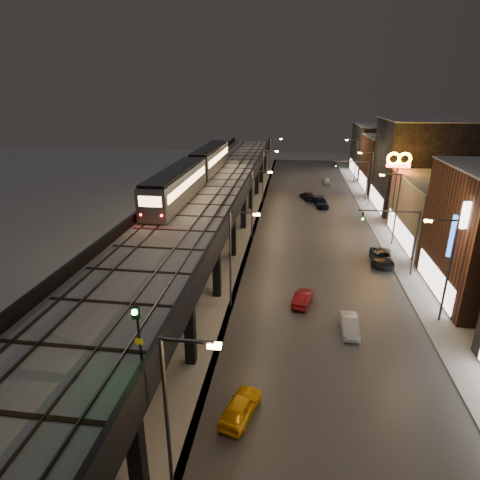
{
  "coord_description": "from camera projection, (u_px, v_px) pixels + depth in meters",
  "views": [
    {
      "loc": [
        4.26,
        -18.1,
        18.24
      ],
      "look_at": [
        -0.38,
        16.94,
        5.0
      ],
      "focal_mm": 30.0,
      "sensor_mm": 36.0,
      "label": 1
    }
  ],
  "objects": [
    {
      "name": "sidewalk_right",
      "position": [
        389.0,
        234.0,
        54.04
      ],
      "size": [
        4.0,
        120.0,
        0.14
      ],
      "primitive_type": "cube",
      "color": "#9FA1A8",
      "rests_on": "ground"
    },
    {
      "name": "road_surface",
      "position": [
        314.0,
        231.0,
        55.28
      ],
      "size": [
        17.0,
        120.0,
        0.06
      ],
      "primitive_type": "cube",
      "color": "#46474D",
      "rests_on": "ground"
    },
    {
      "name": "elevated_viaduct",
      "position": [
        212.0,
        194.0,
        52.06
      ],
      "size": [
        9.0,
        100.0,
        6.3
      ],
      "color": "black",
      "rests_on": "ground"
    },
    {
      "name": "car_onc_dark",
      "position": [
        382.0,
        258.0,
        44.69
      ],
      "size": [
        2.83,
        5.28,
        1.41
      ],
      "primitive_type": "imported",
      "rotation": [
        0.0,
        0.0,
        -0.1
      ],
      "color": "black",
      "rests_on": "ground"
    },
    {
      "name": "sign_mcdonalds",
      "position": [
        398.0,
        167.0,
        52.78
      ],
      "size": [
        3.17,
        0.51,
        10.67
      ],
      "color": "#38383A",
      "rests_on": "ground"
    },
    {
      "name": "car_onc_red",
      "position": [
        326.0,
        181.0,
        82.48
      ],
      "size": [
        2.04,
        3.87,
        1.25
      ],
      "primitive_type": "imported",
      "rotation": [
        0.0,
        0.0,
        0.16
      ],
      "color": "silver",
      "rests_on": "ground"
    },
    {
      "name": "rail_signal",
      "position": [
        137.0,
        325.0,
        17.28
      ],
      "size": [
        0.35,
        0.43,
        3.01
      ],
      "color": "black",
      "rests_on": "viaduct_trackbed"
    },
    {
      "name": "streetlight_right_3",
      "position": [
        370.0,
        175.0,
        65.32
      ],
      "size": [
        2.56,
        0.28,
        9.0
      ],
      "color": "#38383A",
      "rests_on": "ground"
    },
    {
      "name": "car_onc_white",
      "position": [
        321.0,
        203.0,
        66.47
      ],
      "size": [
        2.39,
        4.94,
        1.39
      ],
      "primitive_type": "imported",
      "rotation": [
        0.0,
        0.0,
        0.1
      ],
      "color": "black",
      "rests_on": "ground"
    },
    {
      "name": "viaduct_trackbed",
      "position": [
        212.0,
        188.0,
        51.9
      ],
      "size": [
        8.4,
        100.0,
        0.32
      ],
      "color": "#B2B7C1",
      "rests_on": "elevated_viaduct"
    },
    {
      "name": "streetlight_left_2",
      "position": [
        254.0,
        200.0,
        50.72
      ],
      "size": [
        2.57,
        0.28,
        9.0
      ],
      "color": "#38383A",
      "rests_on": "ground"
    },
    {
      "name": "sign_carwash",
      "position": [
        459.0,
        244.0,
        33.89
      ],
      "size": [
        1.64,
        0.35,
        8.5
      ],
      "color": "#38383A",
      "rests_on": "ground"
    },
    {
      "name": "building_f",
      "position": [
        383.0,
        151.0,
        89.37
      ],
      "size": [
        12.2,
        16.2,
        11.16
      ],
      "color": "#262627",
      "rests_on": "ground"
    },
    {
      "name": "traffic_light_rig_b",
      "position": [
        361.0,
        176.0,
        68.47
      ],
      "size": [
        6.1,
        0.34,
        7.0
      ],
      "color": "#38383A",
      "rests_on": "ground"
    },
    {
      "name": "subway_train",
      "position": [
        196.0,
        170.0,
        53.15
      ],
      "size": [
        2.94,
        35.97,
        3.51
      ],
      "color": "gray",
      "rests_on": "viaduct_trackbed"
    },
    {
      "name": "sign_citgo",
      "position": [
        471.0,
        232.0,
        31.68
      ],
      "size": [
        2.15,
        0.39,
        10.2
      ],
      "color": "#38383A",
      "rests_on": "ground"
    },
    {
      "name": "building_e",
      "position": [
        397.0,
        164.0,
        76.55
      ],
      "size": [
        12.2,
        12.2,
        10.16
      ],
      "color": "#4F291B",
      "rests_on": "ground"
    },
    {
      "name": "traffic_light_rig_a",
      "position": [
        405.0,
        235.0,
        40.62
      ],
      "size": [
        6.1,
        0.34,
        7.0
      ],
      "color": "#38383A",
      "rests_on": "ground"
    },
    {
      "name": "building_c",
      "position": [
        453.0,
        213.0,
        49.05
      ],
      "size": [
        12.2,
        15.2,
        8.16
      ],
      "color": "#806F59",
      "rests_on": "ground"
    },
    {
      "name": "car_mid_dark",
      "position": [
        308.0,
        196.0,
        70.77
      ],
      "size": [
        3.08,
        4.91,
        1.33
      ],
      "primitive_type": "imported",
      "rotation": [
        0.0,
        0.0,
        3.43
      ],
      "color": "black",
      "rests_on": "ground"
    },
    {
      "name": "under_viaduct_pavement",
      "position": [
        218.0,
        227.0,
        56.95
      ],
      "size": [
        11.0,
        120.0,
        0.06
      ],
      "primitive_type": "cube",
      "color": "#9FA1A8",
      "rests_on": "ground"
    },
    {
      "name": "car_taxi",
      "position": [
        240.0,
        407.0,
        23.67
      ],
      "size": [
        2.55,
        4.16,
        1.32
      ],
      "primitive_type": "imported",
      "rotation": [
        0.0,
        0.0,
        2.87
      ],
      "color": "#F7B10F",
      "rests_on": "ground"
    },
    {
      "name": "car_near_white",
      "position": [
        303.0,
        298.0,
        36.16
      ],
      "size": [
        2.16,
        3.97,
        1.24
      ],
      "primitive_type": "imported",
      "rotation": [
        0.0,
        0.0,
        2.91
      ],
      "color": "maroon",
      "rests_on": "ground"
    },
    {
      "name": "streetlight_left_3",
      "position": [
        265.0,
        173.0,
        67.43
      ],
      "size": [
        2.57,
        0.28,
        9.0
      ],
      "color": "#38383A",
      "rests_on": "ground"
    },
    {
      "name": "streetlight_left_0",
      "position": [
        172.0,
        411.0,
        17.3
      ],
      "size": [
        2.57,
        0.28,
        9.0
      ],
      "color": "#38383A",
      "rests_on": "ground"
    },
    {
      "name": "streetlight_right_4",
      "position": [
        355.0,
        158.0,
        82.03
      ],
      "size": [
        2.56,
        0.28,
        9.0
      ],
      "color": "#38383A",
      "rests_on": "ground"
    },
    {
      "name": "streetlight_right_1",
      "position": [
        446.0,
        264.0,
        31.9
      ],
      "size": [
        2.56,
        0.28,
        9.0
      ],
      "color": "#38383A",
      "rests_on": "ground"
    },
    {
      "name": "car_onc_silver",
      "position": [
        349.0,
        326.0,
        31.98
      ],
      "size": [
        1.31,
        3.71,
        1.22
      ],
      "primitive_type": "imported",
      "rotation": [
        0.0,
        0.0,
        -0.0
      ],
      "color": "silver",
      "rests_on": "ground"
    },
    {
      "name": "ground",
      "position": [
        209.0,
        419.0,
        23.73
      ],
      "size": [
        220.0,
        220.0,
        0.0
      ],
      "primitive_type": "plane",
      "color": "silver"
    },
    {
      "name": "streetlight_left_1",
      "position": [
        233.0,
        253.0,
        34.01
      ],
      "size": [
        2.57,
        0.28,
        9.0
      ],
      "color": "#38383A",
      "rests_on": "ground"
    },
    {
      "name": "building_d",
      "position": [
        420.0,
        166.0,
        62.85
      ],
      "size": [
        12.2,
        13.2,
        14.16
      ],
      "color": "black",
      "rests_on": "ground"
    },
    {
      "name": "viaduct_parapet_streetside",
      "position": [
        246.0,
        185.0,
        51.23
      ],
      "size": [
        0.3,
        100.0,
        1.1
      ],
      "primitive_type": "cube",
      "color": "black",
      "rests_on": "elevated_viaduct"
    },
    {
      "name": "streetlight_left_4",
      "position": [
        271.0,
        156.0,
        84.14
      ],
      "size": [
        2.57,
        0.28,
        9.0
      ],
      "color": "#38383A",
      "rests_on": "ground"
    },
    {
      "name": "streetlight_right_2",
      "position": [
        395.0,
        204.0,
        48.61
      ],
      "size": [
        2.56,
        0.28,
        9.0
      ],
      "color": "#38383A",
      "rests_on": "ground"
    },
    {
      "name": "viaduct_parapet_far",
      "position": [
        180.0,
        183.0,
        52.3
      ],
      "size": [
        0.3,
        100.0,
        1.1
      ],
      "primitive_type": "cube",
      "color": "black",
      "rests_on": "elevated_viaduct"
    }
  ]
}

